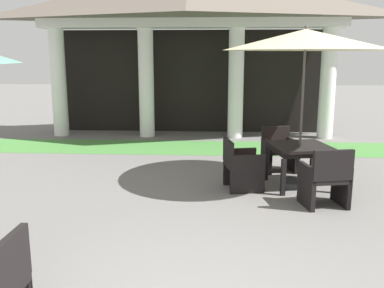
% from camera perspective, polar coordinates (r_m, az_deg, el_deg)
% --- Properties ---
extents(background_pavilion, '(8.55, 2.84, 4.44)m').
position_cam_1_polar(background_pavilion, '(11.80, -0.14, 17.67)').
color(background_pavilion, white).
rests_on(background_pavilion, ground).
extents(lawn_strip, '(10.35, 1.64, 0.01)m').
position_cam_1_polar(lawn_strip, '(10.43, -0.63, -0.46)').
color(lawn_strip, '#47843D').
rests_on(lawn_strip, ground).
extents(patio_table_mid_left, '(1.12, 1.12, 0.73)m').
position_cam_1_polar(patio_table_mid_left, '(7.47, 14.27, -0.87)').
color(patio_table_mid_left, black).
rests_on(patio_table_mid_left, ground).
extents(patio_umbrella_mid_left, '(2.69, 2.69, 2.70)m').
position_cam_1_polar(patio_umbrella_mid_left, '(7.30, 15.01, 13.20)').
color(patio_umbrella_mid_left, '#2D2D2D').
rests_on(patio_umbrella_mid_left, ground).
extents(patio_chair_mid_left_north, '(0.68, 0.64, 0.85)m').
position_cam_1_polar(patio_chair_mid_left_north, '(8.44, 11.58, -0.88)').
color(patio_chair_mid_left_north, black).
rests_on(patio_chair_mid_left_north, ground).
extents(patio_chair_mid_left_south, '(0.71, 0.65, 0.91)m').
position_cam_1_polar(patio_chair_mid_left_south, '(6.62, 17.53, -4.53)').
color(patio_chair_mid_left_south, black).
rests_on(patio_chair_mid_left_south, ground).
extents(patio_chair_mid_left_west, '(0.69, 0.68, 0.85)m').
position_cam_1_polar(patio_chair_mid_left_west, '(7.20, 6.66, -2.93)').
color(patio_chair_mid_left_west, black).
rests_on(patio_chair_mid_left_west, ground).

